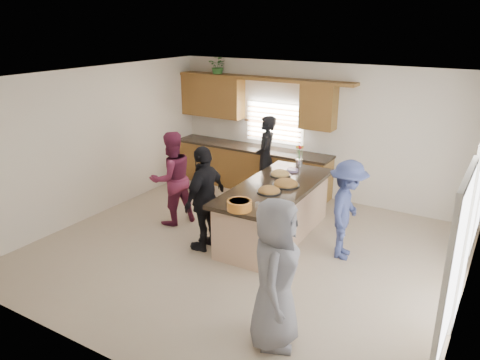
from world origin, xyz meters
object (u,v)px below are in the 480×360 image
Objects in this scene: woman_left_mid at (172,178)px; woman_right_back at (347,210)px; island at (275,212)px; woman_left_front at (205,198)px; woman_right_front at (276,274)px; woman_left_back at (266,157)px; salad_bowl at (239,205)px.

woman_right_back is at bearing 120.62° from woman_left_mid.
woman_left_front is at bearing -131.31° from island.
woman_left_mid is 0.99× the size of woman_left_front.
woman_right_back is at bearing -18.72° from woman_right_front.
woman_right_front is (2.34, -4.15, 0.03)m from woman_left_back.
woman_left_back is at bearing 10.66° from woman_right_front.
island is 1.58× the size of woman_left_mid.
woman_left_front is (0.27, -2.58, -0.00)m from woman_left_back.
woman_left_front is (1.10, -0.52, 0.01)m from woman_left_mid.
woman_right_front reaches higher than woman_left_mid.
woman_left_mid is (-1.91, 0.79, -0.16)m from salad_bowl.
woman_right_back reaches higher than salad_bowl.
woman_left_front reaches higher than woman_right_back.
woman_right_front is (0.00, -2.45, 0.10)m from woman_right_back.
woman_left_mid is 3.79m from woman_right_front.
woman_left_mid is at bearing -168.72° from island.
woman_left_front is 2.60m from woman_right_front.
woman_left_back reaches higher than woman_left_mid.
woman_left_back is (-1.05, 1.63, 0.42)m from island.
salad_bowl is 1.81m from woman_right_front.
island is 1.35m from salad_bowl.
woman_left_back is 1.00× the size of woman_left_front.
island is 1.56× the size of woman_left_back.
woman_left_front is (-0.81, 0.27, -0.16)m from salad_bowl.
woman_left_front is 1.09× the size of woman_right_back.
woman_right_back is (3.17, 0.37, -0.07)m from woman_left_mid.
salad_bowl is at bearing 125.10° from woman_right_back.
salad_bowl is at bearing 91.61° from woman_left_mid.
woman_right_back is (1.26, 1.16, -0.23)m from salad_bowl.
woman_left_mid is 1.08× the size of woman_right_back.
woman_left_back is 1.01× the size of woman_left_mid.
woman_left_mid is 0.96× the size of woman_right_front.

